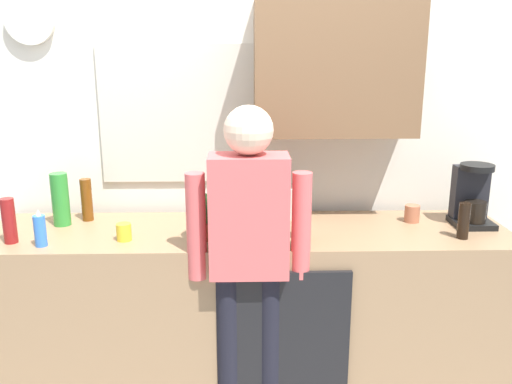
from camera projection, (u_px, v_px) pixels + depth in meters
The scene contains 16 objects.
kitchen_counter at pixel (248, 312), 2.91m from camera, with size 2.69×0.64×0.93m, color #937251.
dishwasher_panel at pixel (291, 352), 2.61m from camera, with size 0.56×0.02×0.84m, color black.
back_wall_assembly at pixel (256, 134), 3.06m from camera, with size 4.29×0.42×2.60m.
coffee_maker at pixel (472, 197), 2.84m from camera, with size 0.20×0.20×0.33m.
bottle_red_vinegar at pixel (9, 221), 2.58m from camera, with size 0.06×0.06×0.22m, color maroon.
bottle_clear_soda at pixel (60, 199), 2.83m from camera, with size 0.09×0.09×0.28m, color #2D8C33.
bottle_dark_sauce at pixel (464, 221), 2.64m from camera, with size 0.06×0.06×0.18m, color black.
bottle_olive_oil at pixel (300, 214), 2.63m from camera, with size 0.06×0.06×0.25m, color olive.
bottle_amber_beer at pixel (87, 200), 2.92m from camera, with size 0.06×0.06×0.23m, color brown.
cup_terracotta_mug at pixel (412, 214), 2.91m from camera, with size 0.08×0.08×0.09m, color #B26647.
cup_yellow_cup at pixel (124, 232), 2.63m from camera, with size 0.07×0.07×0.09m, color yellow.
mixing_bowl at pixel (228, 215), 2.90m from camera, with size 0.22×0.22×0.08m, color white.
potted_plant at pixel (204, 213), 2.62m from camera, with size 0.15×0.15×0.23m.
dish_soap at pixel (40, 230), 2.54m from camera, with size 0.06×0.06×0.18m.
storage_canister at pixel (289, 202), 2.99m from camera, with size 0.14×0.14×0.17m, color silver.
person_at_sink at pixel (249, 247), 2.49m from camera, with size 0.57×0.22×1.60m.
Camera 1 is at (-0.03, -2.34, 1.84)m, focal length 38.01 mm.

